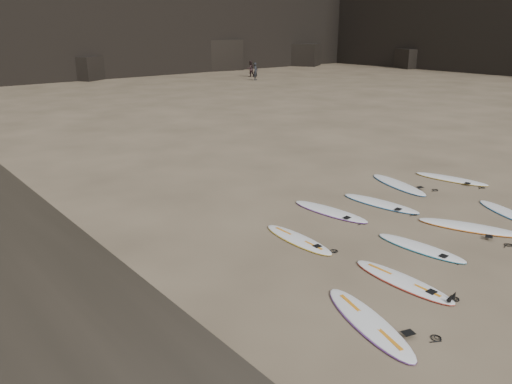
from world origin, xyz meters
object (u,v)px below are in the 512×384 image
person_b (250,69)px  surfboard_6 (330,211)px  surfboard_3 (470,227)px  surfboard_7 (380,203)px  surfboard_0 (369,322)px  surfboard_4 (508,213)px  surfboard_1 (402,281)px  person_a (256,71)px  surfboard_9 (451,179)px  surfboard_8 (398,184)px  surfboard_5 (298,239)px  surfboard_2 (420,247)px

person_b → surfboard_6: bearing=62.9°
surfboard_3 → surfboard_7: (-0.34, 2.79, -0.00)m
surfboard_0 → surfboard_3: (5.91, 1.18, 0.00)m
surfboard_6 → surfboard_7: (1.75, -0.53, 0.00)m
surfboard_0 → surfboard_4: (7.86, 1.02, -0.01)m
surfboard_4 → person_b: bearing=84.9°
surfboard_1 → person_a: size_ratio=1.47×
surfboard_7 → surfboard_9: size_ratio=1.00×
person_a → person_b: person_a is taller
surfboard_7 → person_a: bearing=49.6°
surfboard_1 → surfboard_8: 7.17m
surfboard_5 → surfboard_8: surfboard_8 is taller
surfboard_2 → surfboard_7: surfboard_7 is taller
surfboard_0 → person_a: person_a is taller
surfboard_5 → person_b: person_b is taller
person_a → person_b: bearing=31.2°
surfboard_6 → surfboard_7: 1.83m
surfboard_3 → surfboard_6: (-2.09, 3.32, -0.00)m
surfboard_8 → surfboard_7: bearing=-143.3°
surfboard_7 → person_b: person_b is taller
surfboard_2 → person_b: bearing=52.4°
surfboard_4 → surfboard_5: 6.75m
person_a → surfboard_8: bearing=-149.8°
surfboard_3 → person_a: size_ratio=1.60×
surfboard_3 → surfboard_5: (-4.27, 2.45, -0.01)m
surfboard_4 → surfboard_8: 3.77m
person_b → surfboard_7: bearing=65.4°
surfboard_0 → surfboard_1: size_ratio=1.06×
surfboard_7 → surfboard_8: (2.07, 0.80, 0.00)m
surfboard_1 → surfboard_9: size_ratio=0.97×
surfboard_2 → surfboard_9: surfboard_9 is taller
surfboard_1 → surfboard_5: bearing=94.7°
surfboard_3 → surfboard_5: size_ratio=1.14×
surfboard_5 → person_b: 42.81m
surfboard_4 → surfboard_1: bearing=-152.6°
surfboard_6 → surfboard_8: surfboard_8 is taller
surfboard_4 → surfboard_2: bearing=-160.8°
surfboard_8 → person_a: 35.04m
surfboard_0 → surfboard_2: size_ratio=1.12×
surfboard_0 → person_b: 46.71m
person_b → surfboard_2: bearing=65.2°
surfboard_1 → surfboard_2: surfboard_1 is taller
surfboard_2 → surfboard_1: bearing=-162.5°
surfboard_3 → surfboard_7: size_ratio=1.05×
surfboard_0 → surfboard_1: surfboard_0 is taller
surfboard_7 → person_a: 36.82m
surfboard_5 → person_a: 39.38m
surfboard_3 → surfboard_8: same height
surfboard_2 → surfboard_5: same height
surfboard_2 → surfboard_6: 3.22m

